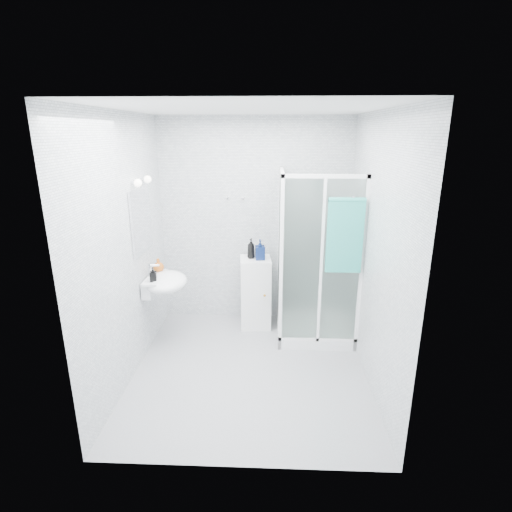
{
  "coord_description": "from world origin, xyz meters",
  "views": [
    {
      "loc": [
        0.22,
        -3.68,
        2.41
      ],
      "look_at": [
        0.05,
        0.35,
        1.15
      ],
      "focal_mm": 28.0,
      "sensor_mm": 36.0,
      "label": 1
    }
  ],
  "objects_px": {
    "shampoo_bottle_a": "(251,248)",
    "shampoo_bottle_b": "(260,250)",
    "hand_towel": "(345,234)",
    "soap_dispenser_black": "(153,274)",
    "shower_enclosure": "(309,302)",
    "wall_basin": "(164,282)",
    "soap_dispenser_orange": "(158,265)",
    "storage_cabinet": "(256,293)"
  },
  "relations": [
    {
      "from": "shampoo_bottle_a",
      "to": "shampoo_bottle_b",
      "type": "xyz_separation_m",
      "value": [
        0.11,
        -0.04,
        0.0
      ]
    },
    {
      "from": "hand_towel",
      "to": "soap_dispenser_black",
      "type": "height_order",
      "value": "hand_towel"
    },
    {
      "from": "shower_enclosure",
      "to": "wall_basin",
      "type": "xyz_separation_m",
      "value": [
        -1.66,
        -0.32,
        0.35
      ]
    },
    {
      "from": "shampoo_bottle_b",
      "to": "soap_dispenser_black",
      "type": "xyz_separation_m",
      "value": [
        -1.13,
        -0.68,
        -0.09
      ]
    },
    {
      "from": "hand_towel",
      "to": "shampoo_bottle_a",
      "type": "relative_size",
      "value": 3.2
    },
    {
      "from": "shower_enclosure",
      "to": "hand_towel",
      "type": "height_order",
      "value": "shower_enclosure"
    },
    {
      "from": "soap_dispenser_orange",
      "to": "soap_dispenser_black",
      "type": "distance_m",
      "value": 0.31
    },
    {
      "from": "hand_towel",
      "to": "soap_dispenser_orange",
      "type": "distance_m",
      "value": 2.12
    },
    {
      "from": "storage_cabinet",
      "to": "soap_dispenser_orange",
      "type": "relative_size",
      "value": 5.76
    },
    {
      "from": "shampoo_bottle_b",
      "to": "soap_dispenser_black",
      "type": "relative_size",
      "value": 1.59
    },
    {
      "from": "wall_basin",
      "to": "shampoo_bottle_a",
      "type": "distance_m",
      "value": 1.14
    },
    {
      "from": "soap_dispenser_black",
      "to": "shampoo_bottle_a",
      "type": "bearing_deg",
      "value": 35.49
    },
    {
      "from": "storage_cabinet",
      "to": "hand_towel",
      "type": "xyz_separation_m",
      "value": [
        0.96,
        -0.65,
        0.94
      ]
    },
    {
      "from": "shower_enclosure",
      "to": "hand_towel",
      "type": "distance_m",
      "value": 1.07
    },
    {
      "from": "storage_cabinet",
      "to": "soap_dispenser_black",
      "type": "distance_m",
      "value": 1.37
    },
    {
      "from": "shampoo_bottle_a",
      "to": "soap_dispenser_black",
      "type": "distance_m",
      "value": 1.25
    },
    {
      "from": "wall_basin",
      "to": "shampoo_bottle_b",
      "type": "height_order",
      "value": "shampoo_bottle_b"
    },
    {
      "from": "shampoo_bottle_b",
      "to": "soap_dispenser_black",
      "type": "height_order",
      "value": "shampoo_bottle_b"
    },
    {
      "from": "wall_basin",
      "to": "shampoo_bottle_a",
      "type": "relative_size",
      "value": 2.25
    },
    {
      "from": "wall_basin",
      "to": "hand_towel",
      "type": "relative_size",
      "value": 0.7
    },
    {
      "from": "hand_towel",
      "to": "shampoo_bottle_b",
      "type": "height_order",
      "value": "hand_towel"
    },
    {
      "from": "shower_enclosure",
      "to": "wall_basin",
      "type": "relative_size",
      "value": 3.57
    },
    {
      "from": "shower_enclosure",
      "to": "shampoo_bottle_b",
      "type": "distance_m",
      "value": 0.86
    },
    {
      "from": "shower_enclosure",
      "to": "storage_cabinet",
      "type": "bearing_deg",
      "value": 159.34
    },
    {
      "from": "shampoo_bottle_b",
      "to": "soap_dispenser_orange",
      "type": "distance_m",
      "value": 1.22
    },
    {
      "from": "shampoo_bottle_a",
      "to": "soap_dispenser_orange",
      "type": "bearing_deg",
      "value": -158.32
    },
    {
      "from": "shower_enclosure",
      "to": "soap_dispenser_orange",
      "type": "bearing_deg",
      "value": -175.1
    },
    {
      "from": "shampoo_bottle_b",
      "to": "wall_basin",
      "type": "bearing_deg",
      "value": -153.09
    },
    {
      "from": "shampoo_bottle_a",
      "to": "soap_dispenser_black",
      "type": "relative_size",
      "value": 1.59
    },
    {
      "from": "shower_enclosure",
      "to": "soap_dispenser_orange",
      "type": "relative_size",
      "value": 12.68
    },
    {
      "from": "wall_basin",
      "to": "storage_cabinet",
      "type": "xyz_separation_m",
      "value": [
        1.0,
        0.56,
        -0.34
      ]
    },
    {
      "from": "storage_cabinet",
      "to": "shower_enclosure",
      "type": "bearing_deg",
      "value": -25.86
    },
    {
      "from": "shower_enclosure",
      "to": "shampoo_bottle_b",
      "type": "relative_size",
      "value": 8.01
    },
    {
      "from": "shampoo_bottle_a",
      "to": "wall_basin",
      "type": "bearing_deg",
      "value": -148.43
    },
    {
      "from": "wall_basin",
      "to": "shampoo_bottle_a",
      "type": "height_order",
      "value": "shampoo_bottle_a"
    },
    {
      "from": "hand_towel",
      "to": "storage_cabinet",
      "type": "bearing_deg",
      "value": 145.92
    },
    {
      "from": "wall_basin",
      "to": "hand_towel",
      "type": "height_order",
      "value": "hand_towel"
    },
    {
      "from": "wall_basin",
      "to": "hand_towel",
      "type": "xyz_separation_m",
      "value": [
        1.96,
        -0.09,
        0.6
      ]
    },
    {
      "from": "hand_towel",
      "to": "shampoo_bottle_a",
      "type": "bearing_deg",
      "value": 146.66
    },
    {
      "from": "wall_basin",
      "to": "hand_towel",
      "type": "bearing_deg",
      "value": -2.48
    },
    {
      "from": "shampoo_bottle_b",
      "to": "soap_dispenser_orange",
      "type": "height_order",
      "value": "shampoo_bottle_b"
    },
    {
      "from": "storage_cabinet",
      "to": "soap_dispenser_orange",
      "type": "height_order",
      "value": "soap_dispenser_orange"
    }
  ]
}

